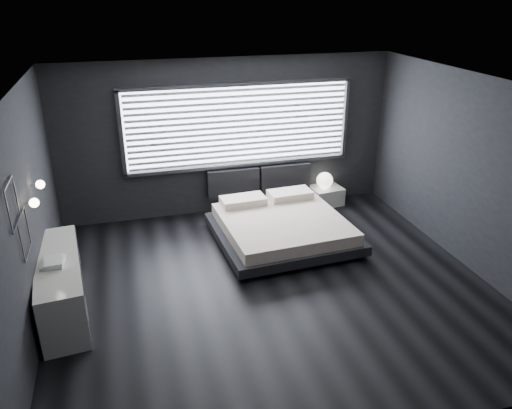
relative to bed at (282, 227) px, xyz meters
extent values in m
plane|color=black|center=(-0.56, -1.27, -0.26)|extent=(6.00, 6.00, 0.00)
plane|color=silver|center=(-0.56, -1.27, 2.54)|extent=(6.00, 6.00, 0.00)
cube|color=black|center=(-0.56, 1.48, 1.14)|extent=(6.00, 0.04, 2.80)
cube|color=black|center=(-0.56, -4.02, 1.14)|extent=(6.00, 0.04, 2.80)
cube|color=black|center=(-3.56, -1.27, 1.14)|extent=(0.04, 5.50, 2.80)
cube|color=black|center=(2.44, -1.27, 1.14)|extent=(0.04, 5.50, 2.80)
cube|color=white|center=(-0.36, 1.46, 1.35)|extent=(4.00, 0.02, 1.38)
cube|color=#47474C|center=(-2.40, 1.43, 1.35)|extent=(0.06, 0.08, 1.48)
cube|color=#47474C|center=(1.68, 1.43, 1.35)|extent=(0.06, 0.08, 1.48)
cube|color=#47474C|center=(-0.36, 1.43, 2.08)|extent=(4.14, 0.08, 0.06)
cube|color=#47474C|center=(-0.36, 1.43, 0.62)|extent=(4.14, 0.08, 0.06)
cube|color=silver|center=(-0.36, 1.40, 1.35)|extent=(3.94, 0.03, 1.32)
cube|color=black|center=(-0.50, 1.37, 0.31)|extent=(0.96, 0.16, 0.52)
cube|color=black|center=(0.50, 1.37, 0.31)|extent=(0.96, 0.16, 0.52)
cylinder|color=silver|center=(-3.51, -1.22, 1.34)|extent=(0.10, 0.02, 0.02)
sphere|color=#FFE5B7|center=(-3.44, -1.22, 1.34)|extent=(0.11, 0.11, 0.11)
cylinder|color=silver|center=(-3.51, -0.62, 1.34)|extent=(0.10, 0.02, 0.02)
sphere|color=#FFE5B7|center=(-3.44, -0.62, 1.34)|extent=(0.11, 0.11, 0.11)
cube|color=#47474C|center=(-3.53, -1.82, 1.82)|extent=(0.01, 0.46, 0.02)
cube|color=#47474C|center=(-3.53, -1.82, 1.36)|extent=(0.01, 0.46, 0.02)
cube|color=#47474C|center=(-3.53, -1.59, 1.59)|extent=(0.01, 0.02, 0.46)
cube|color=#47474C|center=(-3.53, -2.05, 1.59)|extent=(0.01, 0.02, 0.46)
cube|color=#47474C|center=(-3.53, -1.57, 1.35)|extent=(0.01, 0.46, 0.02)
cube|color=#47474C|center=(-3.53, -1.57, 0.89)|extent=(0.01, 0.46, 0.02)
cube|color=#47474C|center=(-3.53, -1.34, 1.12)|extent=(0.01, 0.02, 0.46)
cube|color=#47474C|center=(-3.53, -1.80, 1.12)|extent=(0.01, 0.02, 0.46)
cube|color=black|center=(-0.87, -0.92, -0.22)|extent=(0.12, 0.12, 0.08)
cube|color=black|center=(0.98, -0.81, -0.22)|extent=(0.12, 0.12, 0.08)
cube|color=black|center=(-0.97, 0.73, -0.22)|extent=(0.12, 0.12, 0.08)
cube|color=black|center=(0.87, 0.84, -0.22)|extent=(0.12, 0.12, 0.08)
cube|color=black|center=(0.00, -0.04, -0.10)|extent=(2.26, 2.17, 0.16)
cube|color=beige|center=(0.00, -0.04, 0.07)|extent=(2.02, 2.02, 0.19)
cube|color=silver|center=(-0.48, 0.69, 0.23)|extent=(0.78, 0.46, 0.13)
cube|color=silver|center=(0.39, 0.74, 0.23)|extent=(0.78, 0.46, 0.13)
cube|color=silver|center=(1.30, 1.23, -0.09)|extent=(0.64, 0.55, 0.34)
sphere|color=white|center=(1.25, 1.21, 0.24)|extent=(0.31, 0.31, 0.31)
cube|color=silver|center=(-3.34, -1.09, 0.12)|extent=(0.73, 1.94, 0.76)
cube|color=#47474C|center=(-3.07, -1.06, 0.12)|extent=(0.20, 1.87, 0.74)
cube|color=silver|center=(-3.36, -1.20, 0.52)|extent=(0.27, 0.35, 0.04)
cube|color=silver|center=(-3.35, -1.22, 0.56)|extent=(0.23, 0.31, 0.03)
camera|label=1|loc=(-2.36, -6.98, 3.65)|focal=35.00mm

